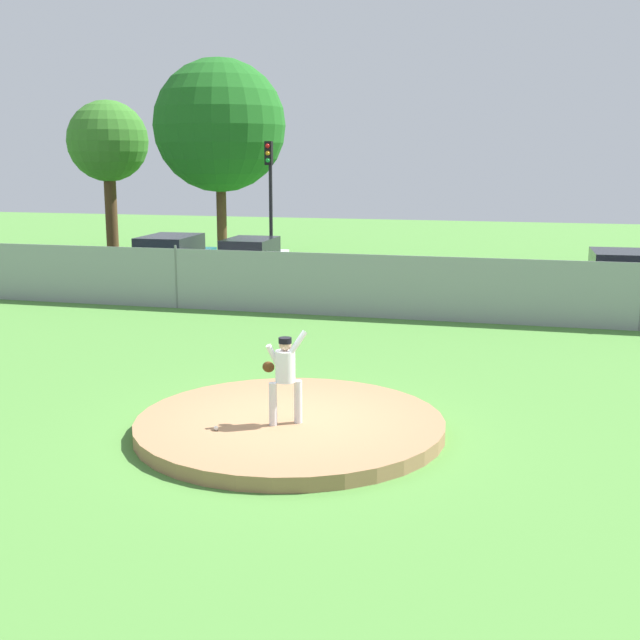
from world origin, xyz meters
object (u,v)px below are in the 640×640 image
Objects in this scene: parked_car_teal at (170,261)px; traffic_light_near at (270,183)px; pitcher_youth at (285,371)px; baseball at (216,428)px; parked_car_white at (250,263)px; traffic_cone_orange at (318,281)px; parked_car_navy at (620,278)px.

traffic_light_near reaches higher than parked_car_teal.
pitcher_youth is 21.02× the size of baseball.
parked_car_teal is 5.41m from traffic_light_near.
parked_car_teal is (-7.78, 15.27, 0.55)m from baseball.
traffic_light_near is at bearing 97.05° from parked_car_white.
parked_car_white reaches higher than baseball.
traffic_cone_orange is (5.35, 0.31, -0.56)m from parked_car_teal.
parked_car_white is at bearing 178.80° from traffic_cone_orange.
baseball is 0.13× the size of traffic_cone_orange.
baseball is 0.02× the size of parked_car_navy.
parked_car_navy is (6.35, 14.51, -0.34)m from pitcher_youth.
traffic_light_near is at bearing 108.63° from pitcher_youth.
traffic_light_near reaches higher than baseball.
traffic_light_near is at bearing 59.42° from parked_car_teal.
parked_car_white is at bearing 111.31° from pitcher_youth.
parked_car_white is 4.59m from traffic_light_near.
traffic_cone_orange is at bearing 98.86° from baseball.
parked_car_teal is at bearing 179.39° from parked_car_navy.
parked_car_white is 0.82× the size of traffic_light_near.
parked_car_white is at bearing 177.56° from parked_car_navy.
parked_car_white reaches higher than parked_car_navy.
traffic_light_near is at bearing 127.88° from traffic_cone_orange.
baseball is 0.01× the size of traffic_light_near.
pitcher_youth is at bearing -59.23° from parked_car_teal.
parked_car_teal is at bearing 120.77° from pitcher_youth.
parked_car_teal reaches higher than baseball.
parked_car_navy is (7.31, 15.11, 0.50)m from baseball.
parked_car_navy is at bearing -2.76° from traffic_cone_orange.
traffic_cone_orange is at bearing -52.12° from traffic_light_near.
traffic_light_near reaches higher than parked_car_white.
parked_car_white reaches higher than traffic_cone_orange.
parked_car_navy is 13.63m from traffic_light_near.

